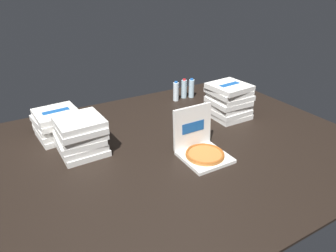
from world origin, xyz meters
name	(u,v)px	position (x,y,z in m)	size (l,w,h in m)	color
ground_plane	(169,148)	(0.00, 0.00, -0.01)	(3.20, 2.40, 0.02)	black
open_pizza_box	(201,147)	(0.15, -0.24, 0.08)	(0.34, 0.37, 0.37)	white
pizza_stack_right_mid	(81,136)	(-0.64, 0.28, 0.15)	(0.37, 0.37, 0.29)	white
pizza_stack_left_mid	(57,124)	(-0.75, 0.64, 0.12)	(0.39, 0.40, 0.25)	white
pizza_stack_left_near	(229,101)	(0.81, 0.23, 0.17)	(0.38, 0.37, 0.34)	white
water_bottle_0	(191,88)	(0.80, 0.86, 0.11)	(0.06, 0.06, 0.22)	silver
water_bottle_1	(184,89)	(0.71, 0.89, 0.11)	(0.06, 0.06, 0.22)	silver
water_bottle_2	(176,91)	(0.59, 0.86, 0.11)	(0.06, 0.06, 0.22)	white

